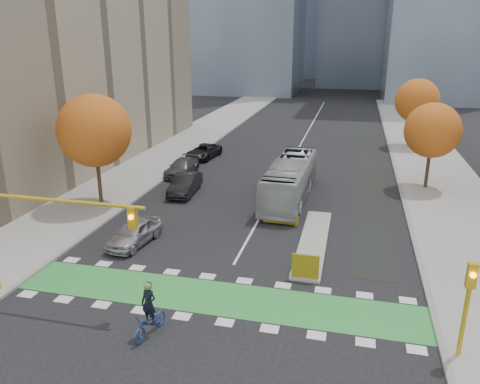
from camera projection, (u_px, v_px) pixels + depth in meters
The scene contains 22 objects.
ground at pixel (206, 314), 21.15m from camera, with size 300.00×300.00×0.00m, color black.
sidewalk_west at pixel (132, 174), 42.61m from camera, with size 7.00×120.00×0.15m, color gray.
sidewalk_east at pixel (449, 197), 36.52m from camera, with size 7.00×120.00×0.15m, color gray.
curb_west at pixel (167, 176), 41.82m from camera, with size 0.30×120.00×0.16m, color gray.
curb_east at pixel (402, 193), 37.31m from camera, with size 0.30×120.00×0.16m, color gray.
bike_crossing at pixel (215, 297), 22.53m from camera, with size 20.00×3.00×0.01m, color green.
centre_line at pixel (304, 138), 58.02m from camera, with size 0.15×70.00×0.01m, color silver.
bike_lane_paint at pixel (368, 162), 47.11m from camera, with size 2.50×50.00×0.01m, color black.
median_island at pixel (313, 241), 28.52m from camera, with size 1.60×10.00×0.16m, color gray.
hazard_board at pixel (305, 266), 23.87m from camera, with size 1.40×0.12×1.30m, color yellow.
building_west at pixel (27, 31), 42.91m from camera, with size 16.00×44.00×25.00m, color gray.
tree_west at pixel (94, 131), 33.15m from camera, with size 5.20×5.20×8.22m.
tree_east_near at pixel (433, 131), 37.19m from camera, with size 4.40×4.40×7.08m.
tree_east_far at pixel (417, 101), 51.71m from camera, with size 4.80×4.80×7.65m.
traffic_signal_west at pixel (34, 220), 21.20m from camera, with size 8.53×0.56×5.20m.
traffic_signal_east at pixel (468, 296), 17.45m from camera, with size 0.35×0.43×4.10m.
cyclist at pixel (150, 318), 19.47m from camera, with size 1.18×2.23×2.45m.
bus at pixel (290, 180), 35.71m from camera, with size 2.66×11.36×3.16m, color #A2A6A9.
parked_car_a at pixel (134, 232), 28.16m from camera, with size 1.75×4.35×1.48m, color #A5A6AB.
parked_car_b at pixel (185, 184), 37.27m from camera, with size 1.69×4.86×1.60m, color black.
parked_car_c at pixel (182, 167), 42.39m from camera, with size 2.00×4.93×1.43m, color #4F4F54.
parked_car_d at pixel (204, 151), 48.27m from camera, with size 2.34×5.07×1.41m, color black.
Camera 1 is at (5.86, -17.43, 11.93)m, focal length 35.00 mm.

